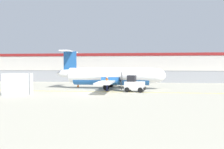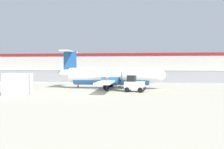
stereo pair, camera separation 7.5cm
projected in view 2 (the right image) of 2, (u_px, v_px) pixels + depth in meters
The scene contains 19 objects.
ground_plane at pixel (95, 92), 28.56m from camera, with size 140.00×140.00×0.01m.
perimeter_fence at pixel (113, 76), 44.36m from camera, with size 98.00×0.10×2.10m.
parking_lot_strip at pixel (120, 79), 55.79m from camera, with size 98.00×17.00×0.12m.
background_building at pixel (126, 65), 73.98m from camera, with size 91.00×8.10×6.50m.
commuter_airplane at pixel (113, 76), 32.09m from camera, with size 14.20×16.02×4.92m.
baggage_tug at pixel (134, 84), 28.21m from camera, with size 2.47×1.68×1.88m.
ground_crew_worker at pixel (107, 83), 29.23m from camera, with size 0.46×0.52×1.70m.
cargo_container at pixel (18, 84), 25.47m from camera, with size 2.47×2.09×2.20m.
traffic_cone_near_left at pixel (125, 85), 34.51m from camera, with size 0.36×0.36×0.64m.
traffic_cone_near_right at pixel (108, 86), 32.72m from camera, with size 0.36×0.36×0.64m.
traffic_cone_far_left at pixel (78, 85), 34.47m from camera, with size 0.36×0.36×0.64m.
parked_car_0 at pixel (60, 74), 62.99m from camera, with size 4.30×2.21×1.58m.
parked_car_1 at pixel (78, 74), 62.99m from camera, with size 4.28×2.16×1.58m.
parked_car_2 at pixel (86, 76), 51.86m from camera, with size 4.37×2.39×1.58m.
parked_car_3 at pixel (102, 76), 49.87m from camera, with size 4.20×2.01×1.58m.
parked_car_4 at pixel (129, 76), 51.66m from camera, with size 4.37×2.39×1.58m.
parked_car_5 at pixel (152, 76), 50.95m from camera, with size 4.30×2.21×1.58m.
parked_car_6 at pixel (172, 75), 57.92m from camera, with size 4.23×2.07×1.58m.
parked_car_7 at pixel (184, 74), 58.97m from camera, with size 4.34×2.31×1.58m.
Camera 2 is at (5.82, -25.94, 3.00)m, focal length 40.00 mm.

